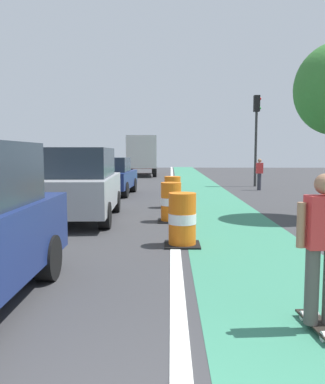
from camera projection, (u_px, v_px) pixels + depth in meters
The scene contains 11 objects.
bike_lane_strip at pixel (216, 207), 13.96m from camera, with size 2.50×80.00×0.01m, color #387F60.
lane_divider_stripe at pixel (173, 207), 13.99m from camera, with size 0.20×80.00×0.01m, color silver.
skateboarder_on_lane at pixel (323, 247), 4.20m from camera, with size 0.57×0.81×1.69m.
parked_suv_second at pixel (81, 183), 11.32m from camera, with size 2.09×4.68×2.04m.
parked_sedan_third at pixel (111, 177), 18.10m from camera, with size 2.07×4.18×1.70m.
traffic_barrel_front at pixel (182, 220), 8.15m from camera, with size 0.73×0.73×1.09m.
traffic_barrel_mid at pixel (171, 203), 11.02m from camera, with size 0.73×0.73×1.09m.
traffic_barrel_back at pixel (172, 192), 13.85m from camera, with size 0.73×0.73×1.09m.
delivery_truck_down_block at pixel (142, 154), 33.55m from camera, with size 2.74×7.72×3.23m.
traffic_light_corner at pixel (256, 124), 22.38m from camera, with size 0.41×0.32×5.10m.
pedestrian_crossing at pixel (259, 173), 20.34m from camera, with size 0.34×0.20×1.61m.
Camera 1 is at (0.81, -1.88, 1.90)m, focal length 37.34 mm.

